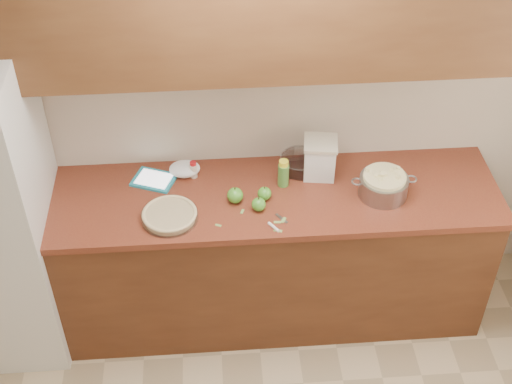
{
  "coord_description": "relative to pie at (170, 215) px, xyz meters",
  "views": [
    {
      "loc": [
        -0.22,
        -1.4,
        3.42
      ],
      "look_at": [
        -0.0,
        1.43,
        0.98
      ],
      "focal_mm": 50.0,
      "sensor_mm": 36.0,
      "label": 1
    }
  ],
  "objects": [
    {
      "name": "counter_run",
      "position": [
        0.46,
        0.16,
        -0.48
      ],
      "size": [
        2.64,
        0.68,
        0.92
      ],
      "color": "#5B3019",
      "rests_on": "ground"
    },
    {
      "name": "upper_cabinets",
      "position": [
        0.46,
        0.31,
        1.01
      ],
      "size": [
        2.6,
        0.34,
        0.7
      ],
      "primitive_type": "cube",
      "color": "brown",
      "rests_on": "room_shell"
    },
    {
      "name": "pie",
      "position": [
        0.0,
        0.0,
        0.0
      ],
      "size": [
        0.29,
        0.29,
        0.05
      ],
      "rotation": [
        0.0,
        0.0,
        0.14
      ],
      "color": "silver",
      "rests_on": "counter_run"
    },
    {
      "name": "colander",
      "position": [
        1.13,
        0.11,
        0.04
      ],
      "size": [
        0.35,
        0.26,
        0.13
      ],
      "rotation": [
        0.0,
        0.0,
        0.01
      ],
      "color": "gray",
      "rests_on": "counter_run"
    },
    {
      "name": "flour_canister",
      "position": [
        0.82,
        0.31,
        0.09
      ],
      "size": [
        0.2,
        0.2,
        0.22
      ],
      "rotation": [
        0.0,
        0.0,
        -0.14
      ],
      "color": "white",
      "rests_on": "counter_run"
    },
    {
      "name": "tablet",
      "position": [
        -0.09,
        0.31,
        -0.02
      ],
      "size": [
        0.27,
        0.24,
        0.02
      ],
      "rotation": [
        0.0,
        0.0,
        -0.38
      ],
      "color": "teal",
      "rests_on": "counter_run"
    },
    {
      "name": "paring_knife",
      "position": [
        0.53,
        -0.1,
        -0.02
      ],
      "size": [
        0.11,
        0.15,
        0.02
      ],
      "rotation": [
        0.0,
        0.0,
        0.61
      ],
      "color": "gray",
      "rests_on": "counter_run"
    },
    {
      "name": "lemon_bottle",
      "position": [
        0.61,
        0.23,
        0.05
      ],
      "size": [
        0.06,
        0.06,
        0.16
      ],
      "rotation": [
        0.0,
        0.0,
        0.12
      ],
      "color": "#4C8C38",
      "rests_on": "counter_run"
    },
    {
      "name": "cinnamon_shaker",
      "position": [
        0.13,
        0.33,
        0.02
      ],
      "size": [
        0.04,
        0.04,
        0.1
      ],
      "rotation": [
        0.0,
        0.0,
        0.42
      ],
      "color": "beige",
      "rests_on": "counter_run"
    },
    {
      "name": "vanilla_bottle",
      "position": [
        0.77,
        0.31,
        0.02
      ],
      "size": [
        0.04,
        0.04,
        0.1
      ],
      "rotation": [
        0.0,
        0.0,
        0.37
      ],
      "color": "black",
      "rests_on": "counter_run"
    },
    {
      "name": "mixing_bowl",
      "position": [
        0.72,
        0.36,
        0.02
      ],
      "size": [
        0.23,
        0.23,
        0.08
      ],
      "rotation": [
        0.0,
        0.0,
        -0.14
      ],
      "color": "silver",
      "rests_on": "counter_run"
    },
    {
      "name": "paper_towel",
      "position": [
        0.08,
        0.36,
        0.01
      ],
      "size": [
        0.18,
        0.15,
        0.07
      ],
      "primitive_type": "ellipsoid",
      "rotation": [
        0.0,
        0.0,
        0.04
      ],
      "color": "white",
      "rests_on": "counter_run"
    },
    {
      "name": "apple_left",
      "position": [
        0.34,
        0.11,
        0.02
      ],
      "size": [
        0.09,
        0.09,
        0.1
      ],
      "color": "#49972A",
      "rests_on": "counter_run"
    },
    {
      "name": "apple_center",
      "position": [
        0.5,
        0.12,
        0.01
      ],
      "size": [
        0.07,
        0.07,
        0.09
      ],
      "color": "#49972A",
      "rests_on": "counter_run"
    },
    {
      "name": "apple_front",
      "position": [
        0.46,
        0.04,
        0.01
      ],
      "size": [
        0.07,
        0.07,
        0.09
      ],
      "color": "#49972A",
      "rests_on": "counter_run"
    },
    {
      "name": "peel_a",
      "position": [
        0.55,
        -0.07,
        -0.02
      ],
      "size": [
        0.04,
        0.02,
        0.0
      ],
      "primitive_type": "cube",
      "rotation": [
        0.0,
        0.0,
        -0.12
      ],
      "color": "#83AB53",
      "rests_on": "counter_run"
    },
    {
      "name": "peel_b",
      "position": [
        0.58,
        -0.05,
        -0.02
      ],
      "size": [
        0.04,
        0.04,
        0.0
      ],
      "primitive_type": "cube",
      "rotation": [
        0.0,
        0.0,
        1.03
      ],
      "color": "#83AB53",
      "rests_on": "counter_run"
    },
    {
      "name": "peel_c",
      "position": [
        0.45,
        0.04,
        -0.02
      ],
      "size": [
        0.02,
        0.04,
        0.0
      ],
      "primitive_type": "cube",
      "rotation": [
        0.0,
        0.0,
        1.8
      ],
      "color": "#83AB53",
      "rests_on": "counter_run"
    },
    {
      "name": "peel_d",
      "position": [
        0.55,
        -0.13,
        -0.02
      ],
      "size": [
        0.05,
        0.03,
        0.0
      ],
      "primitive_type": "cube",
      "rotation": [
        0.0,
        0.0,
        -0.31
      ],
      "color": "#83AB53",
      "rests_on": "counter_run"
    },
    {
      "name": "peel_e",
      "position": [
        0.25,
        -0.07,
        -0.02
      ],
      "size": [
        0.03,
        0.03,
        0.0
      ],
      "primitive_type": "cube",
      "rotation": [
        0.0,
        0.0,
        -0.43
      ],
      "color": "#83AB53",
      "rests_on": "counter_run"
    },
    {
      "name": "peel_f",
      "position": [
        0.38,
        0.03,
        -0.02
      ],
      "size": [
        0.02,
        0.04,
        0.0
      ],
      "primitive_type": "cube",
      "rotation": [
        0.0,
        0.0,
        -1.93
      ],
      "color": "#83AB53",
      "rests_on": "counter_run"
    }
  ]
}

